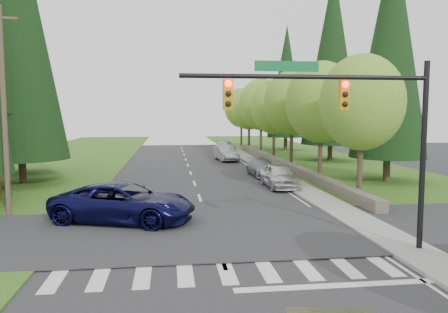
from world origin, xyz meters
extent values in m
cube|color=#245717|center=(13.00, 20.00, 0.03)|extent=(14.00, 110.00, 0.06)
cube|color=#28282B|center=(0.00, 8.00, 0.00)|extent=(120.00, 8.00, 0.10)
cube|color=gray|center=(6.90, 22.00, 0.07)|extent=(1.80, 80.00, 0.13)
cube|color=gray|center=(6.05, 22.00, 0.07)|extent=(0.20, 80.00, 0.13)
cube|color=#4C4438|center=(8.60, 30.00, 0.35)|extent=(0.70, 40.00, 0.70)
cylinder|color=black|center=(7.20, 4.50, 3.40)|extent=(0.20, 0.20, 6.80)
cylinder|color=black|center=(2.90, 4.50, 6.20)|extent=(8.60, 0.16, 0.16)
cube|color=#0C662D|center=(2.20, 4.55, 6.55)|extent=(2.20, 0.04, 0.35)
cube|color=#BF8C0C|center=(4.20, 4.50, 5.60)|extent=(0.32, 0.24, 1.00)
sphere|color=#FF0C05|center=(4.20, 4.36, 5.95)|extent=(0.22, 0.22, 0.22)
cube|color=#BF8C0C|center=(0.20, 4.50, 5.60)|extent=(0.32, 0.24, 1.00)
sphere|color=#FF0C05|center=(0.20, 4.36, 5.95)|extent=(0.22, 0.22, 0.22)
cylinder|color=#473828|center=(-9.50, 12.00, 5.00)|extent=(0.24, 0.24, 10.00)
cube|color=#473828|center=(-9.50, 12.00, 9.40)|extent=(1.60, 0.10, 0.12)
cylinder|color=#38281C|center=(9.20, 14.00, 2.38)|extent=(0.32, 0.32, 4.76)
ellipsoid|color=#5C8E26|center=(9.20, 14.00, 5.61)|extent=(4.80, 4.80, 5.52)
cylinder|color=#38281C|center=(9.30, 21.00, 2.46)|extent=(0.32, 0.32, 4.93)
ellipsoid|color=#5C8E26|center=(9.30, 21.00, 5.81)|extent=(5.20, 5.20, 5.98)
cylinder|color=#38281C|center=(9.10, 28.00, 2.52)|extent=(0.32, 0.32, 5.04)
ellipsoid|color=#5C8E26|center=(9.10, 28.00, 5.94)|extent=(5.00, 5.00, 5.75)
cylinder|color=#38281C|center=(9.20, 35.00, 2.41)|extent=(0.32, 0.32, 4.82)
ellipsoid|color=#5C8E26|center=(9.20, 35.00, 5.68)|extent=(5.00, 5.00, 5.75)
cylinder|color=#38281C|center=(9.30, 42.00, 2.58)|extent=(0.32, 0.32, 5.15)
ellipsoid|color=#5C8E26|center=(9.30, 42.00, 6.07)|extent=(5.40, 5.40, 6.21)
cylinder|color=#38281C|center=(9.10, 49.00, 2.35)|extent=(0.32, 0.32, 4.70)
ellipsoid|color=#5C8E26|center=(9.10, 49.00, 5.54)|extent=(4.80, 4.80, 5.52)
cylinder|color=#38281C|center=(9.20, 56.00, 2.49)|extent=(0.32, 0.32, 4.98)
ellipsoid|color=#5C8E26|center=(9.20, 56.00, 5.87)|extent=(5.20, 5.20, 5.98)
cylinder|color=#38281C|center=(-12.00, 22.00, 1.00)|extent=(0.50, 0.50, 2.00)
cone|color=black|center=(-12.00, 22.00, 11.30)|extent=(6.46, 6.46, 19.00)
cylinder|color=#38281C|center=(-14.00, 28.00, 1.00)|extent=(0.50, 0.50, 2.00)
cone|color=black|center=(-14.00, 28.00, 10.30)|extent=(5.78, 5.78, 17.00)
cylinder|color=#38281C|center=(14.00, 20.00, 1.00)|extent=(0.50, 0.50, 2.00)
cone|color=black|center=(14.00, 20.00, 9.80)|extent=(5.44, 5.44, 16.00)
cylinder|color=#38281C|center=(15.00, 34.00, 1.00)|extent=(0.50, 0.50, 2.00)
cone|color=black|center=(15.00, 34.00, 10.80)|extent=(6.12, 6.12, 18.00)
cylinder|color=#38281C|center=(14.00, 48.00, 1.00)|extent=(0.50, 0.50, 2.00)
cone|color=black|center=(14.00, 48.00, 9.30)|extent=(5.10, 5.10, 15.00)
imported|color=#0B0C37|center=(-3.84, 10.17, 0.91)|extent=(7.14, 4.94, 1.81)
imported|color=silver|center=(5.60, 18.55, 0.81)|extent=(1.99, 4.80, 1.62)
imported|color=gray|center=(5.60, 23.96, 0.67)|extent=(2.07, 4.69, 1.34)
imported|color=#9E9EA3|center=(4.20, 35.73, 0.82)|extent=(2.32, 5.17, 1.65)
imported|color=silver|center=(4.20, 36.64, 0.74)|extent=(2.17, 4.48, 1.47)
imported|color=#B1B1B6|center=(5.60, 47.14, 0.69)|extent=(2.56, 4.99, 1.39)
camera|label=1|loc=(-1.73, -9.90, 4.96)|focal=35.00mm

